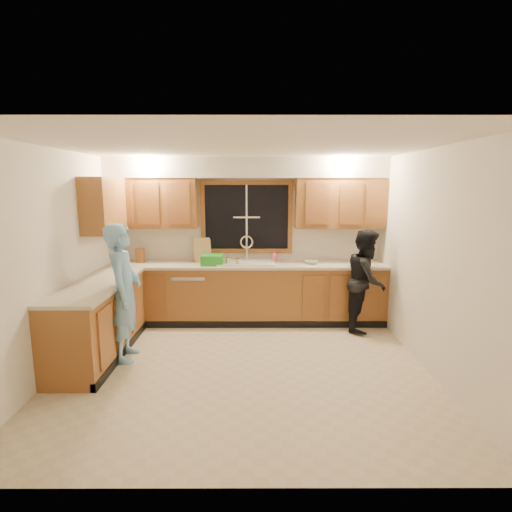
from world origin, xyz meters
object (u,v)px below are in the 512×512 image
at_px(dish_crate, 212,260).
at_px(soap_bottle, 274,256).
at_px(sink, 246,267).
at_px(knife_block, 140,255).
at_px(man, 124,293).
at_px(stove, 79,337).
at_px(bowl, 311,262).
at_px(dishwasher, 192,296).
at_px(woman, 366,280).

distance_m(dish_crate, soap_bottle, 0.99).
relative_size(sink, knife_block, 3.94).
distance_m(sink, man, 1.97).
relative_size(stove, dish_crate, 2.75).
bearing_deg(stove, knife_block, 85.19).
height_order(man, dish_crate, man).
bearing_deg(dish_crate, bowl, 2.66).
distance_m(man, knife_block, 1.46).
distance_m(sink, dish_crate, 0.53).
bearing_deg(man, dishwasher, -29.75).
distance_m(woman, soap_bottle, 1.44).
xyz_separation_m(stove, dish_crate, (1.29, 1.72, 0.55)).
distance_m(sink, dishwasher, 0.96).
xyz_separation_m(dishwasher, man, (-0.59, -1.34, 0.42)).
bearing_deg(dishwasher, sink, 0.99).
height_order(sink, man, man).
bearing_deg(soap_bottle, dishwasher, -171.16).
relative_size(soap_bottle, bowl, 0.91).
xyz_separation_m(stove, woman, (3.54, 1.47, 0.29)).
height_order(dishwasher, soap_bottle, soap_bottle).
xyz_separation_m(sink, knife_block, (-1.64, 0.08, 0.16)).
bearing_deg(dish_crate, man, -126.74).
bearing_deg(bowl, woman, -22.73).
bearing_deg(knife_block, bowl, -3.63).
bearing_deg(bowl, knife_block, 177.36).
bearing_deg(man, soap_bottle, -56.68).
relative_size(woman, knife_block, 6.79).
relative_size(dishwasher, stove, 0.91).
bearing_deg(knife_block, dishwasher, -8.18).
bearing_deg(dish_crate, sink, 11.73).
bearing_deg(dishwasher, man, -113.71).
bearing_deg(knife_block, dish_crate, -10.53).
bearing_deg(sink, dishwasher, -179.01).
height_order(man, woman, man).
height_order(woman, knife_block, woman).
relative_size(knife_block, bowl, 1.14).
height_order(dishwasher, dish_crate, dish_crate).
relative_size(dishwasher, knife_block, 3.76).
bearing_deg(man, stove, 136.51).
bearing_deg(knife_block, sink, -3.96).
relative_size(sink, woman, 0.58).
bearing_deg(stove, bowl, 32.71).
xyz_separation_m(sink, dish_crate, (-0.51, -0.11, 0.13)).
relative_size(man, dish_crate, 5.07).
bearing_deg(man, sink, -52.81).
relative_size(sink, dishwasher, 1.05).
bearing_deg(soap_bottle, dish_crate, -162.88).
xyz_separation_m(soap_bottle, bowl, (0.55, -0.22, -0.06)).
distance_m(dishwasher, knife_block, 1.01).
bearing_deg(man, bowl, -67.54).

